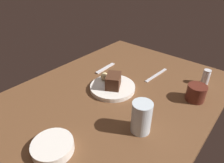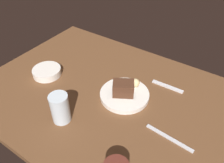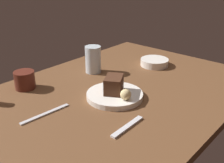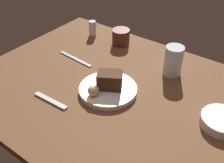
# 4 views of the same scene
# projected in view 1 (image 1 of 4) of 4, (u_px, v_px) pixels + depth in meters

# --- Properties ---
(dining_table) EXTENTS (1.20, 0.84, 0.03)m
(dining_table) POSITION_uv_depth(u_px,v_px,m) (111.00, 99.00, 0.91)
(dining_table) COLOR brown
(dining_table) RESTS_ON ground
(dessert_plate) EXTENTS (0.22, 0.22, 0.02)m
(dessert_plate) POSITION_uv_depth(u_px,v_px,m) (113.00, 87.00, 0.95)
(dessert_plate) COLOR white
(dessert_plate) RESTS_ON dining_table
(chocolate_cake_slice) EXTENTS (0.11, 0.10, 0.06)m
(chocolate_cake_slice) POSITION_uv_depth(u_px,v_px,m) (113.00, 81.00, 0.92)
(chocolate_cake_slice) COLOR #472819
(chocolate_cake_slice) RESTS_ON dessert_plate
(bread_roll) EXTENTS (0.04, 0.04, 0.04)m
(bread_roll) POSITION_uv_depth(u_px,v_px,m) (105.00, 76.00, 0.97)
(bread_roll) COLOR #DBC184
(bread_roll) RESTS_ON dessert_plate
(salt_shaker) EXTENTS (0.04, 0.04, 0.08)m
(salt_shaker) POSITION_uv_depth(u_px,v_px,m) (206.00, 77.00, 0.97)
(salt_shaker) COLOR silver
(salt_shaker) RESTS_ON dining_table
(water_glass) EXTENTS (0.07, 0.07, 0.12)m
(water_glass) POSITION_uv_depth(u_px,v_px,m) (141.00, 117.00, 0.69)
(water_glass) COLOR silver
(water_glass) RESTS_ON dining_table
(side_bowl) EXTENTS (0.14, 0.14, 0.03)m
(side_bowl) POSITION_uv_depth(u_px,v_px,m) (53.00, 147.00, 0.64)
(side_bowl) COLOR white
(side_bowl) RESTS_ON dining_table
(coffee_cup) EXTENTS (0.08, 0.08, 0.07)m
(coffee_cup) POSITION_uv_depth(u_px,v_px,m) (196.00, 93.00, 0.86)
(coffee_cup) COLOR #562319
(coffee_cup) RESTS_ON dining_table
(dessert_spoon) EXTENTS (0.15, 0.02, 0.01)m
(dessert_spoon) POSITION_uv_depth(u_px,v_px,m) (105.00, 68.00, 1.13)
(dessert_spoon) COLOR silver
(dessert_spoon) RESTS_ON dining_table
(butter_knife) EXTENTS (0.19, 0.03, 0.01)m
(butter_knife) POSITION_uv_depth(u_px,v_px,m) (156.00, 75.00, 1.06)
(butter_knife) COLOR silver
(butter_knife) RESTS_ON dining_table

